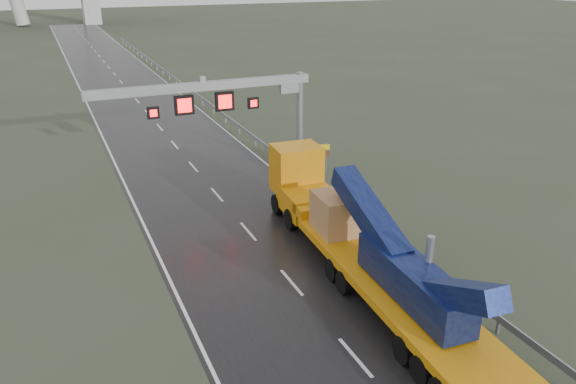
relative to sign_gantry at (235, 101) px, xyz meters
name	(u,v)px	position (x,y,z in m)	size (l,w,h in m)	color
ground	(331,329)	(-2.10, -17.99, -5.61)	(400.00, 400.00, 0.00)	#323A29
road	(147,113)	(-2.10, 22.01, -5.60)	(11.00, 200.00, 0.02)	black
guardrail	(236,124)	(4.00, 12.01, -4.91)	(0.20, 140.00, 1.40)	#92969B
sign_gantry	(235,101)	(0.00, 0.00, 0.00)	(14.90, 1.20, 7.42)	#A5A5A0
heavy_haul_truck	(352,231)	(1.28, -13.64, -3.70)	(4.26, 21.13, 4.93)	orange
exit_sign_pair	(320,153)	(5.90, -1.14, -4.04)	(1.27, 0.44, 2.25)	gray
striped_barrier	(285,163)	(3.90, 0.56, -5.00)	(0.72, 0.39, 1.22)	red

